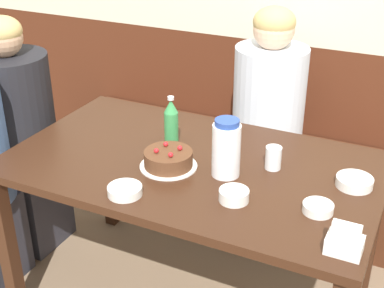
{
  "coord_description": "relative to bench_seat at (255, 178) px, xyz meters",
  "views": [
    {
      "loc": [
        0.82,
        -1.71,
        1.78
      ],
      "look_at": [
        -0.03,
        0.05,
        0.8
      ],
      "focal_mm": 50.0,
      "sensor_mm": 36.0,
      "label": 1
    }
  ],
  "objects": [
    {
      "name": "bench_seat",
      "position": [
        0.0,
        0.0,
        0.0
      ],
      "size": [
        2.23,
        0.38,
        0.48
      ],
      "color": "#472314",
      "rests_on": "ground_plane"
    },
    {
      "name": "dining_table",
      "position": [
        0.0,
        -0.83,
        0.43
      ],
      "size": [
        1.49,
        0.88,
        0.75
      ],
      "color": "#381E11",
      "rests_on": "ground_plane"
    },
    {
      "name": "birthday_cake",
      "position": [
        -0.07,
        -0.91,
        0.55
      ],
      "size": [
        0.23,
        0.23,
        0.09
      ],
      "color": "white",
      "rests_on": "dining_table"
    },
    {
      "name": "water_pitcher",
      "position": [
        0.16,
        -0.87,
        0.63
      ],
      "size": [
        0.11,
        0.11,
        0.23
      ],
      "color": "white",
      "rests_on": "dining_table"
    },
    {
      "name": "soju_bottle",
      "position": [
        -0.15,
        -0.73,
        0.62
      ],
      "size": [
        0.06,
        0.06,
        0.22
      ],
      "color": "#388E4C",
      "rests_on": "dining_table"
    },
    {
      "name": "napkin_holder",
      "position": [
        0.67,
        -1.15,
        0.55
      ],
      "size": [
        0.11,
        0.08,
        0.11
      ],
      "color": "white",
      "rests_on": "dining_table"
    },
    {
      "name": "bowl_soup_white",
      "position": [
        -0.11,
        -1.16,
        0.53
      ],
      "size": [
        0.13,
        0.13,
        0.03
      ],
      "color": "white",
      "rests_on": "dining_table"
    },
    {
      "name": "bowl_rice_small",
      "position": [
        0.26,
        -1.03,
        0.53
      ],
      "size": [
        0.11,
        0.11,
        0.04
      ],
      "color": "white",
      "rests_on": "dining_table"
    },
    {
      "name": "bowl_side_dish",
      "position": [
        0.62,
        -0.74,
        0.53
      ],
      "size": [
        0.14,
        0.14,
        0.04
      ],
      "color": "white",
      "rests_on": "dining_table"
    },
    {
      "name": "bowl_sauce_shallow",
      "position": [
        0.54,
        -0.97,
        0.53
      ],
      "size": [
        0.11,
        0.11,
        0.03
      ],
      "color": "white",
      "rests_on": "dining_table"
    },
    {
      "name": "glass_water_tall",
      "position": [
        0.31,
        -0.74,
        0.56
      ],
      "size": [
        0.06,
        0.06,
        0.09
      ],
      "color": "silver",
      "rests_on": "dining_table"
    },
    {
      "name": "glass_tumbler_short",
      "position": [
        0.01,
        -0.55,
        0.55
      ],
      "size": [
        0.07,
        0.07,
        0.08
      ],
      "color": "silver",
      "rests_on": "dining_table"
    },
    {
      "name": "person_teal_shirt",
      "position": [
        -1.01,
        -0.75,
        0.37
      ],
      "size": [
        0.38,
        0.38,
        1.22
      ],
      "color": "#33333D",
      "rests_on": "ground_plane"
    },
    {
      "name": "person_grey_tee",
      "position": [
        0.09,
        -0.13,
        0.38
      ],
      "size": [
        0.36,
        0.36,
        1.25
      ],
      "rotation": [
        0.0,
        0.0,
        -1.57
      ],
      "color": "#33333D",
      "rests_on": "ground_plane"
    }
  ]
}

